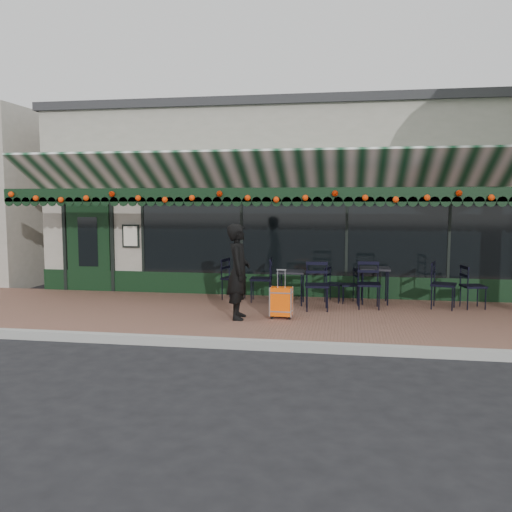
% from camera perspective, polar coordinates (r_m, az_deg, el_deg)
% --- Properties ---
extents(ground, '(80.00, 80.00, 0.00)m').
position_cam_1_polar(ground, '(8.74, -0.01, -9.65)').
color(ground, black).
rests_on(ground, ground).
extents(sidewalk, '(18.00, 4.00, 0.15)m').
position_cam_1_polar(sidewalk, '(10.64, 1.78, -6.44)').
color(sidewalk, brown).
rests_on(sidewalk, ground).
extents(curb, '(18.00, 0.16, 0.15)m').
position_cam_1_polar(curb, '(8.64, -0.10, -9.31)').
color(curb, '#9E9E99').
rests_on(curb, ground).
extents(restaurant_building, '(12.00, 9.60, 4.50)m').
position_cam_1_polar(restaurant_building, '(16.20, 4.59, 5.55)').
color(restaurant_building, gray).
rests_on(restaurant_building, ground).
extents(woman, '(0.48, 0.68, 1.76)m').
position_cam_1_polar(woman, '(10.01, -1.85, -1.65)').
color(woman, black).
rests_on(woman, sidewalk).
extents(suitcase, '(0.41, 0.24, 0.91)m').
position_cam_1_polar(suitcase, '(10.12, 2.67, -4.87)').
color(suitcase, '#FF5608').
rests_on(suitcase, sidewalk).
extents(cafe_table_a, '(0.62, 0.62, 0.77)m').
position_cam_1_polar(cafe_table_a, '(11.86, 12.40, -1.57)').
color(cafe_table_a, black).
rests_on(cafe_table_a, sidewalk).
extents(cafe_table_b, '(0.57, 0.57, 0.71)m').
position_cam_1_polar(cafe_table_b, '(11.51, 3.73, -1.93)').
color(cafe_table_b, black).
rests_on(cafe_table_b, sidewalk).
extents(chair_a_left, '(0.46, 0.46, 0.76)m').
position_cam_1_polar(chair_a_left, '(11.83, 9.69, -3.05)').
color(chair_a_left, black).
rests_on(chair_a_left, sidewalk).
extents(chair_a_right, '(0.60, 0.60, 0.97)m').
position_cam_1_polar(chair_a_right, '(11.63, 19.13, -2.91)').
color(chair_a_right, black).
rests_on(chair_a_right, sidewalk).
extents(chair_a_front, '(0.49, 0.49, 0.96)m').
position_cam_1_polar(chair_a_front, '(11.27, 11.78, -3.00)').
color(chair_a_front, black).
rests_on(chair_a_front, sidewalk).
extents(chair_a_extra, '(0.52, 0.52, 0.89)m').
position_cam_1_polar(chair_a_extra, '(11.90, 21.89, -3.01)').
color(chair_a_extra, black).
rests_on(chair_a_extra, sidewalk).
extents(chair_b_left, '(0.52, 0.52, 0.97)m').
position_cam_1_polar(chair_b_left, '(11.77, 0.55, -2.48)').
color(chair_b_left, black).
rests_on(chair_b_left, sidewalk).
extents(chair_b_right, '(0.49, 0.49, 0.76)m').
position_cam_1_polar(chair_b_right, '(11.87, 8.26, -2.98)').
color(chair_b_right, black).
rests_on(chair_b_right, sidewalk).
extents(chair_b_front, '(0.53, 0.53, 0.97)m').
position_cam_1_polar(chair_b_front, '(10.92, 6.43, -3.15)').
color(chair_b_front, black).
rests_on(chair_b_front, sidewalk).
extents(chair_solo, '(0.56, 0.56, 0.92)m').
position_cam_1_polar(chair_solo, '(12.07, -2.38, -2.40)').
color(chair_solo, black).
rests_on(chair_solo, sidewalk).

